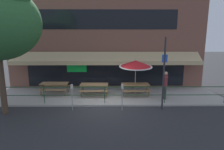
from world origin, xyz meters
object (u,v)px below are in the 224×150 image
object	(u,v)px
pedestrian_walking	(165,84)
parking_meter_far	(122,89)
picnic_table_right	(135,86)
parking_meter_near	(72,89)
picnic_table_left	(55,85)
street_sign_pole	(164,74)
picnic_table_centre	(94,86)
patio_umbrella_right	(136,64)

from	to	relation	value
pedestrian_walking	parking_meter_far	distance (m)	3.16
picnic_table_right	parking_meter_near	distance (m)	4.36
picnic_table_left	pedestrian_walking	world-z (taller)	pedestrian_walking
parking_meter_near	picnic_table_left	bearing A→B (deg)	123.26
picnic_table_left	street_sign_pole	xyz separation A→B (m)	(6.50, -2.57, 1.25)
picnic_table_centre	patio_umbrella_right	bearing A→B (deg)	0.82
picnic_table_left	picnic_table_centre	distance (m)	2.70
picnic_table_right	parking_meter_far	distance (m)	2.64
picnic_table_left	patio_umbrella_right	world-z (taller)	patio_umbrella_right
picnic_table_centre	parking_meter_near	world-z (taller)	parking_meter_near
picnic_table_right	parking_meter_near	world-z (taller)	parking_meter_near
parking_meter_near	parking_meter_far	xyz separation A→B (m)	(2.61, -0.01, 0.00)
pedestrian_walking	street_sign_pole	distance (m)	1.83
picnic_table_left	picnic_table_centre	size ratio (longest dim) A/B	1.00
parking_meter_near	parking_meter_far	distance (m)	2.61
parking_meter_far	parking_meter_near	bearing A→B (deg)	179.69
pedestrian_walking	parking_meter_near	distance (m)	5.57
picnic_table_right	pedestrian_walking	xyz separation A→B (m)	(1.72, -0.81, 0.35)
picnic_table_centre	street_sign_pole	size ratio (longest dim) A/B	0.47
picnic_table_right	patio_umbrella_right	size ratio (longest dim) A/B	0.75
parking_meter_near	street_sign_pole	bearing A→B (deg)	1.11
picnic_table_right	parking_meter_far	world-z (taller)	parking_meter_far
picnic_table_centre	parking_meter_near	bearing A→B (deg)	-111.54
picnic_table_centre	street_sign_pole	xyz separation A→B (m)	(3.82, -2.29, 1.25)
pedestrian_walking	parking_meter_near	world-z (taller)	pedestrian_walking
picnic_table_centre	picnic_table_right	world-z (taller)	same
pedestrian_walking	patio_umbrella_right	bearing A→B (deg)	153.77
picnic_table_centre	parking_meter_far	xyz separation A→B (m)	(1.67, -2.39, 0.44)
pedestrian_walking	street_sign_pole	bearing A→B (deg)	-111.65
picnic_table_right	parking_meter_far	bearing A→B (deg)	-112.94
picnic_table_right	pedestrian_walking	size ratio (longest dim) A/B	1.05
picnic_table_left	pedestrian_walking	bearing A→B (deg)	-8.75
picnic_table_right	parking_meter_near	xyz separation A→B (m)	(-3.63, -2.38, 0.44)
picnic_table_centre	picnic_table_right	xyz separation A→B (m)	(2.69, 0.00, 0.00)
picnic_table_left	parking_meter_near	distance (m)	3.22
picnic_table_right	patio_umbrella_right	distance (m)	1.47
parking_meter_near	street_sign_pole	xyz separation A→B (m)	(4.76, 0.09, 0.81)
picnic_table_right	pedestrian_walking	bearing A→B (deg)	-25.24
picnic_table_centre	pedestrian_walking	bearing A→B (deg)	-10.38
patio_umbrella_right	parking_meter_far	bearing A→B (deg)	-112.63
picnic_table_right	parking_meter_far	xyz separation A→B (m)	(-1.01, -2.40, 0.44)
pedestrian_walking	picnic_table_left	bearing A→B (deg)	171.25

